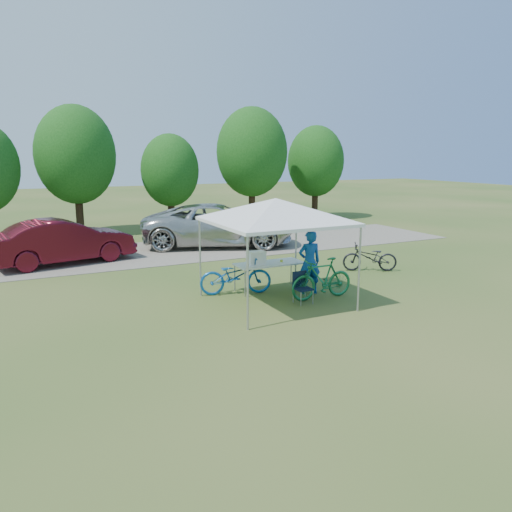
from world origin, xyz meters
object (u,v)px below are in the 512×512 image
Objects in this scene: folding_chair at (301,285)px; cooler at (256,258)px; cyclist at (309,262)px; bike_blue at (236,276)px; bike_green at (322,279)px; sedan at (64,241)px; folding_table at (269,264)px; bike_dark at (370,257)px; minivan at (219,225)px.

cooler is (-0.61, 1.42, 0.50)m from folding_chair.
cyclist reaches higher than bike_blue.
sedan is at bearing -142.77° from bike_green.
folding_table is 1.10× the size of bike_dark.
folding_chair is at bearing -85.82° from bike_green.
folding_table is at bearing 0.00° from cooler.
bike_green is at bearing -28.78° from bike_dark.
cyclist reaches higher than cooler.
cyclist reaches higher than bike_dark.
cyclist is at bearing 43.68° from folding_chair.
minivan is at bearing 79.31° from folding_table.
cooler is 0.25× the size of bike_blue.
bike_green is at bearing -112.30° from bike_blue.
cooler is 4.57m from bike_dark.
folding_table is 7.94m from sedan.
folding_chair is 8.60m from minivan.
folding_chair is 0.99m from cyclist.
bike_dark is at bearing 7.81° from cooler.
bike_blue is at bearing -176.44° from minivan.
cyclist is at bearing -177.05° from bike_green.
bike_blue is at bearing -126.86° from bike_green.
bike_dark is at bearing 122.31° from bike_green.
cooler is at bearing -180.00° from folding_table.
minivan reaches higher than folding_table.
bike_dark is at bearing -135.01° from minivan.
folding_table is 1.46m from folding_chair.
cyclist is 0.96× the size of bike_green.
bike_green reaches higher than bike_blue.
sedan is (-3.83, 6.23, 0.28)m from bike_blue.
sedan is (-8.93, 5.67, 0.34)m from bike_dark.
cyclist is at bearing -161.58° from minivan.
minivan is at bearing 177.33° from bike_green.
bike_green is (1.28, -1.38, -0.43)m from cooler.
cyclist reaches higher than sedan.
bike_blue is (-1.85, 0.84, -0.36)m from cyclist.
bike_blue is at bearing -160.05° from sedan.
folding_chair is at bearing -81.98° from folding_table.
cooler reaches higher than folding_chair.
cooler is 0.28× the size of cyclist.
bike_blue is 7.43m from minivan.
bike_green is (1.88, -1.44, 0.03)m from bike_blue.
bike_blue is (-0.60, 0.06, -0.46)m from cooler.
cyclist is 1.00× the size of bike_dark.
cyclist is 7.89m from minivan.
minivan reaches higher than cooler.
bike_blue is at bearing 174.24° from cooler.
cyclist and minivan have the same top height.
cooler is at bearing 112.07° from folding_chair.
bike_dark is 7.05m from minivan.
cyclist is 0.89× the size of bike_blue.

